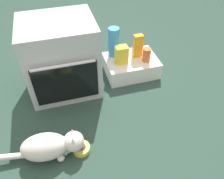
# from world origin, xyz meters

# --- Properties ---
(ground) EXTENTS (8.00, 8.00, 0.00)m
(ground) POSITION_xyz_m (0.00, 0.00, 0.00)
(ground) COLOR #284238
(oven) EXTENTS (0.63, 0.57, 0.69)m
(oven) POSITION_xyz_m (-0.01, 0.46, 0.35)
(oven) COLOR #B7BABF
(oven) RESTS_ON ground
(pantry_cabinet) EXTENTS (0.53, 0.39, 0.18)m
(pantry_cabinet) POSITION_xyz_m (0.68, 0.49, 0.09)
(pantry_cabinet) COLOR white
(pantry_cabinet) RESTS_ON ground
(food_bowl) EXTENTS (0.13, 0.13, 0.07)m
(food_bowl) POSITION_xyz_m (0.01, -0.31, 0.03)
(food_bowl) COLOR #D1D14C
(food_bowl) RESTS_ON ground
(cat) EXTENTS (0.71, 0.23, 0.22)m
(cat) POSITION_xyz_m (-0.21, -0.29, 0.12)
(cat) COLOR silver
(cat) RESTS_ON ground
(snack_bag) EXTENTS (0.12, 0.09, 0.18)m
(snack_bag) POSITION_xyz_m (0.56, 0.46, 0.27)
(snack_bag) COLOR yellow
(snack_bag) RESTS_ON pantry_cabinet
(sauce_jar) EXTENTS (0.08, 0.08, 0.14)m
(sauce_jar) POSITION_xyz_m (0.81, 0.42, 0.25)
(sauce_jar) COLOR #D16023
(sauce_jar) RESTS_ON pantry_cabinet
(water_bottle) EXTENTS (0.11, 0.11, 0.30)m
(water_bottle) POSITION_xyz_m (0.53, 0.61, 0.33)
(water_bottle) COLOR #388CD1
(water_bottle) RESTS_ON pantry_cabinet
(juice_carton) EXTENTS (0.09, 0.06, 0.24)m
(juice_carton) POSITION_xyz_m (0.75, 0.52, 0.30)
(juice_carton) COLOR orange
(juice_carton) RESTS_ON pantry_cabinet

